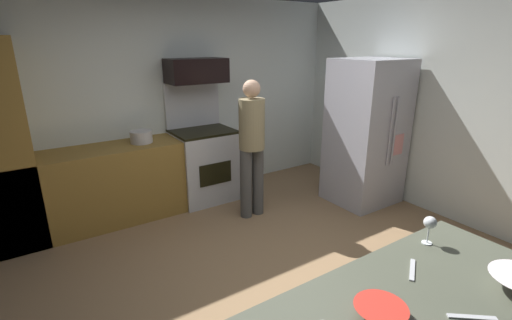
# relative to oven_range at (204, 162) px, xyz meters

# --- Properties ---
(ground_plane) EXTENTS (5.20, 4.80, 0.02)m
(ground_plane) POSITION_rel_oven_range_xyz_m (-0.29, -1.98, -0.53)
(ground_plane) COLOR #8C6C4B
(wall_back) EXTENTS (5.20, 0.12, 2.60)m
(wall_back) POSITION_rel_oven_range_xyz_m (-0.29, 0.36, 0.78)
(wall_back) COLOR silver
(wall_back) RESTS_ON ground
(wall_right) EXTENTS (0.12, 4.80, 2.60)m
(wall_right) POSITION_rel_oven_range_xyz_m (2.25, -1.98, 0.78)
(wall_right) COLOR silver
(wall_right) RESTS_ON ground
(lower_cabinet_run) EXTENTS (2.40, 0.60, 0.90)m
(lower_cabinet_run) POSITION_rel_oven_range_xyz_m (-1.19, 0.00, -0.07)
(lower_cabinet_run) COLOR olive
(lower_cabinet_run) RESTS_ON ground
(oven_range) EXTENTS (0.76, 0.65, 1.54)m
(oven_range) POSITION_rel_oven_range_xyz_m (0.00, 0.00, 0.00)
(oven_range) COLOR silver
(oven_range) RESTS_ON ground
(microwave) EXTENTS (0.74, 0.38, 0.30)m
(microwave) POSITION_rel_oven_range_xyz_m (-0.00, 0.08, 1.18)
(microwave) COLOR black
(microwave) RESTS_ON oven_range
(refrigerator) EXTENTS (0.83, 0.78, 1.85)m
(refrigerator) POSITION_rel_oven_range_xyz_m (1.74, -1.21, 0.41)
(refrigerator) COLOR #B0B0BD
(refrigerator) RESTS_ON ground
(person_cook) EXTENTS (0.31, 0.30, 1.65)m
(person_cook) POSITION_rel_oven_range_xyz_m (0.26, -0.79, 0.40)
(person_cook) COLOR #494949
(person_cook) RESTS_ON ground
(mixing_bowl_large) EXTENTS (0.23, 0.23, 0.06)m
(mixing_bowl_large) POSITION_rel_oven_range_xyz_m (-0.79, -3.44, 0.41)
(mixing_bowl_large) COLOR red
(mixing_bowl_large) RESTS_ON counter_island
(wine_glass_mid) EXTENTS (0.07, 0.07, 0.18)m
(wine_glass_mid) POSITION_rel_oven_range_xyz_m (-0.04, -3.19, 0.51)
(wine_glass_mid) COLOR silver
(wine_glass_mid) RESTS_ON counter_island
(knife_chef) EXTENTS (0.18, 0.13, 0.01)m
(knife_chef) POSITION_rel_oven_range_xyz_m (-0.36, -3.31, 0.39)
(knife_chef) COLOR #B7BABF
(knife_chef) RESTS_ON counter_island
(knife_paring) EXTENTS (0.18, 0.15, 0.01)m
(knife_paring) POSITION_rel_oven_range_xyz_m (-0.45, -3.67, 0.39)
(knife_paring) COLOR #B7BABF
(knife_paring) RESTS_ON counter_island
(stock_pot) EXTENTS (0.26, 0.26, 0.14)m
(stock_pot) POSITION_rel_oven_range_xyz_m (-0.79, 0.00, 0.45)
(stock_pot) COLOR #BFBCBE
(stock_pot) RESTS_ON lower_cabinet_run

